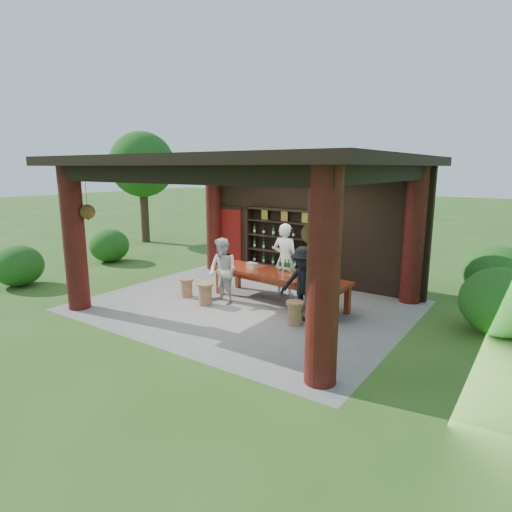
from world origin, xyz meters
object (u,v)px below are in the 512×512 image
Objects in this scene: napkin_basket at (252,265)px; host at (285,260)px; stool_near_left at (205,293)px; guest_woman at (223,271)px; tasting_table at (279,278)px; stool_near_right at (295,312)px; guest_man at (303,284)px; stool_far_left at (187,287)px; wine_shelf at (283,245)px.

host is at bearing 43.69° from napkin_basket.
guest_woman is (0.26, 0.37, 0.52)m from stool_near_left.
stool_near_right is at bearing -44.82° from tasting_table.
guest_man reaches higher than guest_woman.
guest_man is 6.25× the size of napkin_basket.
stool_near_right is 2.27m from guest_woman.
stool_far_left is at bearing -157.62° from tasting_table.
stool_near_right reaches higher than stool_far_left.
guest_man is (2.06, -2.55, -0.26)m from wine_shelf.
guest_woman is (-1.12, -0.76, 0.17)m from tasting_table.
host is at bearing 38.56° from stool_far_left.
wine_shelf is 1.49× the size of guest_man.
tasting_table is 1.54m from stool_near_right.
stool_near_left reaches higher than stool_near_right.
napkin_basket is (1.36, 0.99, 0.57)m from stool_far_left.
guest_man is at bearing 3.65° from stool_far_left.
stool_near_right is 3.27m from stool_far_left.
guest_man is (2.44, 0.43, 0.53)m from stool_near_left.
stool_near_right is at bearing -30.75° from napkin_basket.
tasting_table is 1.37m from guest_woman.
guest_woman is at bearing 54.45° from stool_near_left.
wine_shelf is 1.28× the size of host.
wine_shelf is 1.79m from napkin_basket.
host reaches higher than stool_near_right.
host reaches higher than napkin_basket.
napkin_basket is at bearing -85.05° from wine_shelf.
tasting_table reaches higher than stool_far_left.
guest_man is at bearing -22.31° from napkin_basket.
stool_near_left is 0.85m from stool_far_left.
guest_woman reaches higher than stool_far_left.
host is at bearing 108.46° from tasting_table.
stool_near_left is at bearing -97.44° from wine_shelf.
host is (0.77, -1.18, -0.13)m from wine_shelf.
guest_man is at bearing 130.15° from host.
napkin_basket reaches higher than stool_far_left.
stool_far_left is 1.85× the size of napkin_basket.
wine_shelf is 1.51× the size of guest_woman.
tasting_table is 0.77m from host.
stool_near_right is 0.65m from guest_man.
wine_shelf reaches higher than tasting_table.
guest_woman is at bearing 172.46° from stool_near_right.
stool_near_right is (2.05, -2.90, -0.80)m from wine_shelf.
stool_far_left is at bearing 177.52° from stool_near_right.
host is 1.70m from guest_woman.
stool_near_left is at bearing -140.85° from tasting_table.
stool_far_left is 2.63m from host.
wine_shelf is at bearing -59.65° from host.
napkin_basket is at bearing 40.78° from host.
host is 0.87m from napkin_basket.
stool_near_left is 0.69m from guest_woman.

